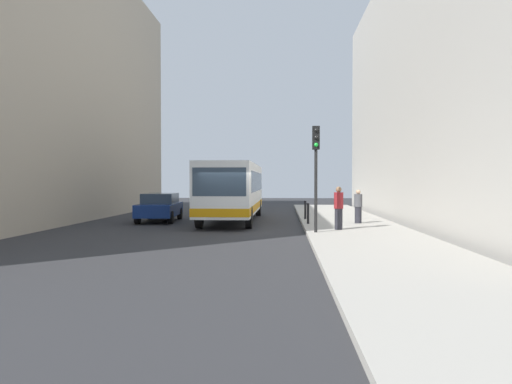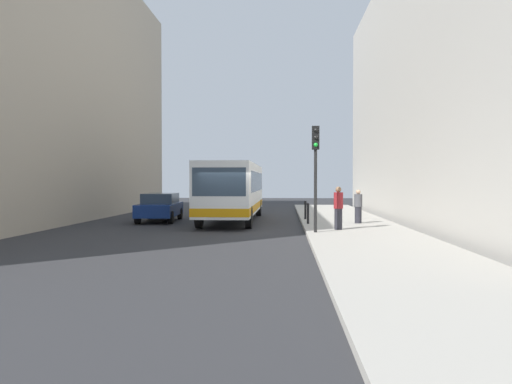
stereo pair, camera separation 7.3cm
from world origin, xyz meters
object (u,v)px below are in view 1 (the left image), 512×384
at_px(traffic_light, 316,158).
at_px(pedestrian_near_signal, 339,208).
at_px(bollard_mid, 305,210).
at_px(bollard_near, 308,213).
at_px(pedestrian_mid_sidewalk, 358,207).
at_px(car_beside_bus, 160,207).
at_px(bus, 233,189).

height_order(traffic_light, pedestrian_near_signal, traffic_light).
bearing_deg(bollard_mid, bollard_near, -90.00).
xyz_separation_m(traffic_light, pedestrian_mid_sidewalk, (2.26, 4.18, -2.07)).
bearing_deg(car_beside_bus, bus, -176.92).
bearing_deg(bollard_near, traffic_light, -88.49).
distance_m(car_beside_bus, bollard_mid, 7.65).
relative_size(bollard_mid, pedestrian_mid_sidewalk, 0.60).
bearing_deg(pedestrian_mid_sidewalk, car_beside_bus, -27.49).
bearing_deg(pedestrian_near_signal, bollard_near, 14.22).
bearing_deg(traffic_light, pedestrian_near_signal, 48.40).
xyz_separation_m(bus, pedestrian_near_signal, (4.91, -5.75, -0.70)).
height_order(bus, pedestrian_mid_sidewalk, bus).
height_order(bus, traffic_light, traffic_light).
distance_m(bollard_near, bollard_mid, 2.83).
bearing_deg(bollard_mid, pedestrian_mid_sidewalk, -45.79).
distance_m(bus, traffic_light, 8.01).
distance_m(bollard_mid, pedestrian_near_signal, 5.61).
height_order(traffic_light, pedestrian_mid_sidewalk, traffic_light).
relative_size(car_beside_bus, pedestrian_near_signal, 2.56).
xyz_separation_m(car_beside_bus, pedestrian_mid_sidewalk, (10.01, -2.26, 0.15)).
bearing_deg(bus, bollard_near, 141.11).
xyz_separation_m(bollard_mid, pedestrian_near_signal, (1.10, -5.48, 0.41)).
bearing_deg(bus, traffic_light, 119.78).
distance_m(car_beside_bus, pedestrian_mid_sidewalk, 10.26).
distance_m(bollard_near, pedestrian_mid_sidewalk, 2.42).
bearing_deg(pedestrian_mid_sidewalk, bus, -38.39).
relative_size(bus, bollard_mid, 11.61).
height_order(pedestrian_near_signal, pedestrian_mid_sidewalk, pedestrian_near_signal).
bearing_deg(car_beside_bus, bollard_mid, 177.86).
height_order(car_beside_bus, pedestrian_mid_sidewalk, pedestrian_mid_sidewalk).
relative_size(car_beside_bus, bollard_near, 4.74).
distance_m(traffic_light, pedestrian_mid_sidewalk, 5.19).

